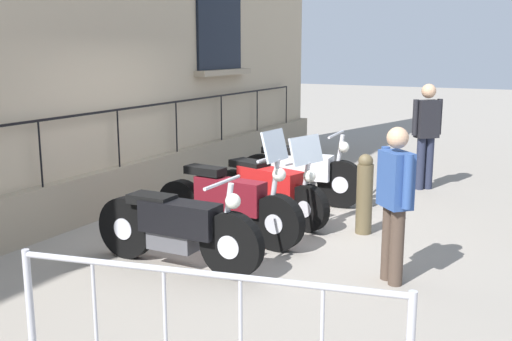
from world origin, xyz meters
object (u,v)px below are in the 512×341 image
pedestrian_standing (427,130)px  motorcycle_black (177,228)px  bollard (365,194)px  motorcycle_red (269,190)px  motorcycle_maroon (228,205)px  motorcycle_white (300,174)px  pedestrian_walking (395,197)px

pedestrian_standing → motorcycle_black: bearing=-107.6°
bollard → pedestrian_standing: 2.87m
motorcycle_red → pedestrian_standing: pedestrian_standing is taller
motorcycle_maroon → bollard: motorcycle_maroon is taller
motorcycle_black → motorcycle_maroon: bearing=89.1°
motorcycle_white → bollard: size_ratio=1.97×
motorcycle_white → bollard: bearing=-37.8°
motorcycle_white → pedestrian_walking: (2.07, -2.48, 0.43)m
bollard → pedestrian_walking: pedestrian_walking is taller
motorcycle_red → bollard: 1.32m
motorcycle_white → pedestrian_standing: pedestrian_standing is taller
motorcycle_black → motorcycle_white: bearing=88.6°
bollard → pedestrian_standing: (0.15, 2.83, 0.48)m
bollard → pedestrian_walking: size_ratio=0.65×
motorcycle_maroon → motorcycle_white: 2.06m
pedestrian_standing → motorcycle_red: bearing=-116.8°
bollard → pedestrian_standing: bearing=86.9°
pedestrian_standing → pedestrian_walking: size_ratio=1.11×
pedestrian_standing → pedestrian_walking: bearing=-82.1°
motorcycle_white → pedestrian_walking: bearing=-50.1°
bollard → motorcycle_white: bearing=142.2°
motorcycle_black → pedestrian_walking: size_ratio=1.30×
motorcycle_white → motorcycle_maroon: bearing=-91.6°
motorcycle_maroon → pedestrian_standing: bearing=68.2°
motorcycle_black → pedestrian_walking: (2.15, 0.64, 0.45)m
motorcycle_black → pedestrian_standing: size_ratio=1.17×
motorcycle_black → pedestrian_standing: (1.56, 4.92, 0.56)m
motorcycle_red → pedestrian_standing: size_ratio=1.12×
motorcycle_white → motorcycle_black: bearing=-91.4°
motorcycle_black → pedestrian_standing: pedestrian_standing is taller
motorcycle_red → pedestrian_standing: (1.46, 2.89, 0.56)m
motorcycle_maroon → motorcycle_white: bearing=88.4°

